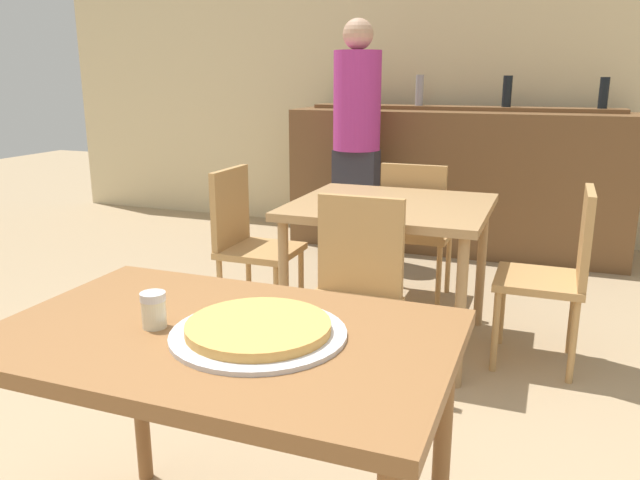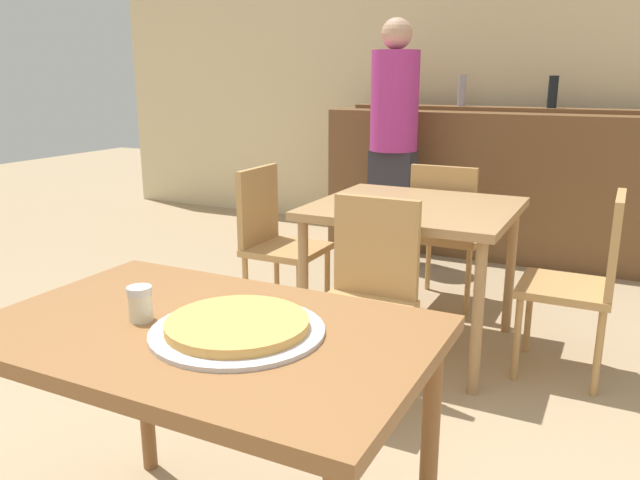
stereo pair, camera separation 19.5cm
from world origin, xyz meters
name	(u,v)px [view 2 (the right image)]	position (x,y,z in m)	size (l,w,h in m)	color
wall_back	(516,70)	(0.00, 4.19, 1.40)	(8.00, 0.05, 2.80)	beige
dining_table_near	(206,358)	(0.00, 0.00, 0.67)	(1.14, 0.73, 0.75)	brown
dining_table_far	(414,221)	(-0.02, 1.74, 0.66)	(0.97, 0.89, 0.74)	#A87F51
bar_counter	(496,184)	(0.00, 3.69, 0.55)	(2.60, 0.56, 1.10)	brown
bar_back_shelf	(499,104)	(-0.04, 3.83, 1.14)	(2.39, 0.24, 0.33)	brown
chair_far_side_front	(366,288)	(-0.02, 1.13, 0.50)	(0.40, 0.40, 0.87)	tan
chair_far_side_back	(446,227)	(-0.02, 2.36, 0.50)	(0.40, 0.40, 0.87)	tan
chair_far_side_left	(274,235)	(-0.84, 1.74, 0.50)	(0.40, 0.40, 0.87)	tan
chair_far_side_right	(586,275)	(0.79, 1.74, 0.50)	(0.40, 0.40, 0.87)	tan
pizza_tray	(237,327)	(0.10, 0.00, 0.77)	(0.43, 0.43, 0.04)	silver
cheese_shaker	(140,303)	(-0.17, -0.04, 0.80)	(0.06, 0.06, 0.09)	beige
person_standing	(394,134)	(-0.63, 3.11, 0.95)	(0.34, 0.34, 1.75)	#2D2D38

